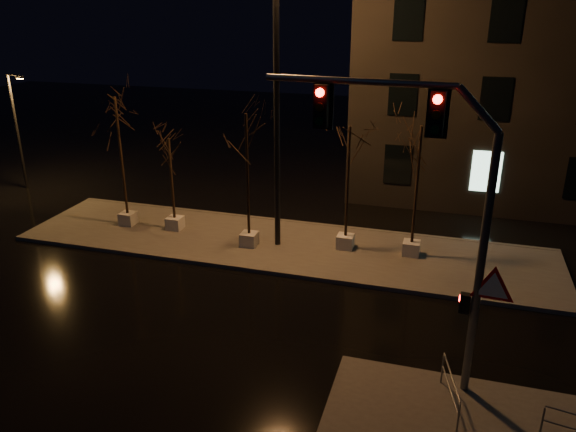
% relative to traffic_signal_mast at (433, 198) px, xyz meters
% --- Properties ---
extents(ground, '(90.00, 90.00, 0.00)m').
position_rel_traffic_signal_mast_xyz_m(ground, '(-6.04, 1.41, -5.24)').
color(ground, black).
rests_on(ground, ground).
extents(median, '(22.00, 5.00, 0.15)m').
position_rel_traffic_signal_mast_xyz_m(median, '(-6.04, 7.41, -5.16)').
color(median, '#4D4A45').
rests_on(median, ground).
extents(tree_0, '(1.80, 1.80, 5.84)m').
position_rel_traffic_signal_mast_xyz_m(tree_0, '(-13.21, 7.47, -0.66)').
color(tree_0, silver).
rests_on(tree_0, median).
extents(tree_1, '(1.80, 1.80, 4.15)m').
position_rel_traffic_signal_mast_xyz_m(tree_1, '(-10.94, 7.56, -1.93)').
color(tree_1, silver).
rests_on(tree_1, median).
extents(tree_2, '(1.80, 1.80, 5.57)m').
position_rel_traffic_signal_mast_xyz_m(tree_2, '(-7.22, 6.84, -0.86)').
color(tree_2, silver).
rests_on(tree_2, median).
extents(tree_3, '(1.80, 1.80, 5.12)m').
position_rel_traffic_signal_mast_xyz_m(tree_3, '(-3.41, 7.72, -1.20)').
color(tree_3, silver).
rests_on(tree_3, median).
extents(tree_4, '(1.80, 1.80, 5.28)m').
position_rel_traffic_signal_mast_xyz_m(tree_4, '(-0.79, 7.81, -1.08)').
color(tree_4, silver).
rests_on(tree_4, median).
extents(traffic_signal_mast, '(6.33, 0.61, 7.75)m').
position_rel_traffic_signal_mast_xyz_m(traffic_signal_mast, '(0.00, 0.00, 0.00)').
color(traffic_signal_mast, '#585C60').
rests_on(traffic_signal_mast, sidewalk_corner).
extents(streetlight_main, '(2.85, 0.90, 11.45)m').
position_rel_traffic_signal_mast_xyz_m(streetlight_main, '(-6.15, 7.30, 1.52)').
color(streetlight_main, black).
rests_on(streetlight_main, median).
extents(streetlight_far, '(1.18, 0.39, 6.05)m').
position_rel_traffic_signal_mast_xyz_m(streetlight_far, '(-21.51, 10.90, -1.91)').
color(streetlight_far, black).
rests_on(streetlight_far, ground).
extents(guard_rail_b, '(0.47, 1.89, 0.92)m').
position_rel_traffic_signal_mast_xyz_m(guard_rail_b, '(0.88, -0.94, -4.50)').
color(guard_rail_b, '#585C60').
rests_on(guard_rail_b, sidewalk_corner).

